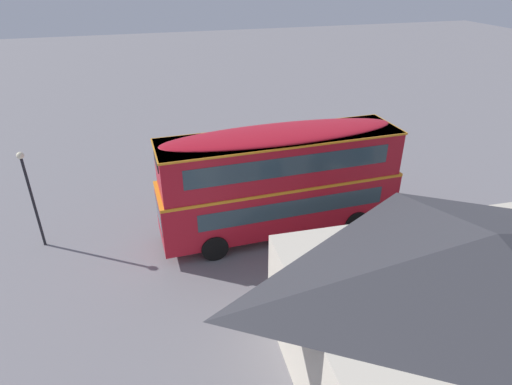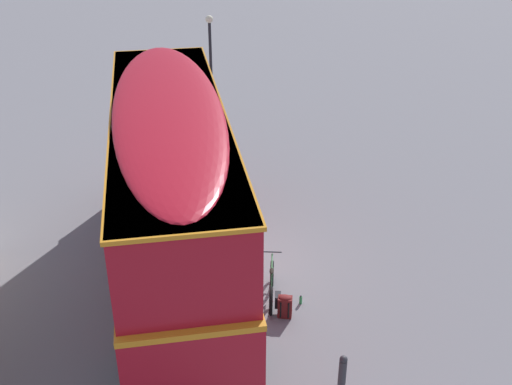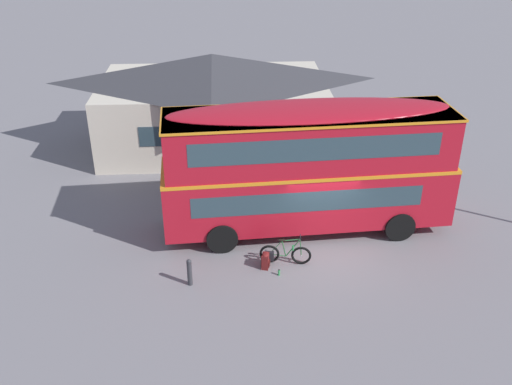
% 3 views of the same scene
% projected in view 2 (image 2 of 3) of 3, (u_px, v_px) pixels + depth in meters
% --- Properties ---
extents(ground_plane, '(120.00, 120.00, 0.00)m').
position_uv_depth(ground_plane, '(235.00, 267.00, 16.64)').
color(ground_plane, slate).
extents(double_decker_bus, '(10.34, 2.88, 4.79)m').
position_uv_depth(double_decker_bus, '(173.00, 188.00, 14.89)').
color(double_decker_bus, black).
rests_on(double_decker_bus, ground).
extents(touring_bicycle, '(1.73, 0.52, 1.05)m').
position_uv_depth(touring_bicycle, '(272.00, 288.00, 15.28)').
color(touring_bicycle, black).
rests_on(touring_bicycle, ground).
extents(backpack_on_ground, '(0.34, 0.38, 0.59)m').
position_uv_depth(backpack_on_ground, '(285.00, 306.00, 14.80)').
color(backpack_on_ground, maroon).
rests_on(backpack_on_ground, ground).
extents(water_bottle_green_metal, '(0.07, 0.07, 0.22)m').
position_uv_depth(water_bottle_green_metal, '(301.00, 300.00, 15.29)').
color(water_bottle_green_metal, green).
rests_on(water_bottle_green_metal, ground).
extents(street_lamp, '(0.28, 0.28, 4.28)m').
position_uv_depth(street_lamp, '(211.00, 59.00, 23.70)').
color(street_lamp, black).
rests_on(street_lamp, ground).
extents(kerb_bollard, '(0.16, 0.16, 0.97)m').
position_uv_depth(kerb_bollard, '(342.00, 374.00, 12.62)').
color(kerb_bollard, '#333338').
rests_on(kerb_bollard, ground).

